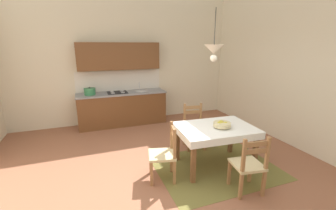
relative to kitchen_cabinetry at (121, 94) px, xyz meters
The scene contains 11 objects.
ground_plane 3.11m from the kitchen_cabinetry, 86.20° to the right, with size 6.66×7.08×0.10m, color #935B42.
wall_back 1.25m from the kitchen_cabinetry, 59.30° to the left, with size 6.66×0.12×4.09m, color beige.
wall_right 4.59m from the kitchen_cabinetry, 42.08° to the right, with size 0.12×7.08×4.09m, color beige.
area_rug 3.29m from the kitchen_cabinetry, 68.17° to the right, with size 2.10×1.60×0.01m, color olive.
kitchen_cabinetry is the anchor object (origin of this frame).
dining_table 3.10m from the kitchen_cabinetry, 67.48° to the right, with size 1.39×1.03×0.75m.
dining_chair_kitchen_side 2.38m from the kitchen_cabinetry, 59.20° to the right, with size 0.49×0.49×0.93m.
dining_chair_tv_side 2.97m from the kitchen_cabinetry, 86.08° to the right, with size 0.51×0.51×0.93m.
dining_chair_camera_side 3.92m from the kitchen_cabinetry, 71.47° to the right, with size 0.48×0.48×0.93m.
fruit_bowl 3.19m from the kitchen_cabinetry, 66.72° to the right, with size 0.30×0.30×0.12m.
pendant_lamp 3.30m from the kitchen_cabinetry, 70.08° to the right, with size 0.32×0.32×0.80m.
Camera 1 is at (-1.09, -3.06, 2.15)m, focal length 24.03 mm.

